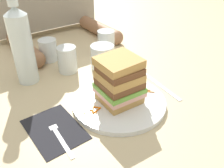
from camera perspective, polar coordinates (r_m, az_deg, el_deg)
ground_plane at (r=0.69m, az=2.12°, el=-5.08°), size 3.00×3.00×0.00m
main_plate at (r=0.69m, az=1.48°, el=-4.35°), size 0.27×0.27×0.01m
sandwich at (r=0.65m, az=1.51°, el=0.64°), size 0.12×0.11×0.13m
carrot_shred_0 at (r=0.65m, az=-5.81°, el=-6.00°), size 0.01×0.02×0.00m
carrot_shred_1 at (r=0.65m, az=-3.63°, el=-6.28°), size 0.03×0.01×0.00m
carrot_shred_2 at (r=0.66m, az=-3.56°, el=-5.53°), size 0.02×0.02×0.00m
carrot_shred_3 at (r=0.66m, az=-5.24°, el=-5.40°), size 0.02×0.03×0.00m
carrot_shred_4 at (r=0.65m, az=-4.48°, el=-6.47°), size 0.01×0.02×0.00m
carrot_shred_5 at (r=0.65m, az=-6.54°, el=-6.62°), size 0.02×0.03×0.00m
carrot_shred_6 at (r=0.65m, az=-4.52°, el=-5.93°), size 0.02×0.02×0.00m
carrot_shred_7 at (r=0.73m, az=8.89°, el=-1.83°), size 0.02×0.02×0.00m
carrot_shred_8 at (r=0.74m, az=7.32°, el=-1.27°), size 0.02×0.01×0.00m
carrot_shred_9 at (r=0.73m, az=7.14°, el=-1.77°), size 0.02×0.01×0.00m
carrot_shred_10 at (r=0.73m, az=5.90°, el=-1.58°), size 0.02×0.02×0.00m
carrot_shred_11 at (r=0.73m, az=5.27°, el=-1.47°), size 0.02×0.03×0.00m
carrot_shred_12 at (r=0.72m, az=5.88°, el=-1.98°), size 0.01×0.02×0.00m
carrot_shred_13 at (r=0.74m, az=5.97°, el=-0.98°), size 0.02×0.03×0.00m
carrot_shred_14 at (r=0.71m, az=7.83°, el=-2.55°), size 0.02×0.02×0.00m
carrot_shred_15 at (r=0.72m, az=5.59°, el=-1.74°), size 0.02×0.01×0.00m
carrot_shred_16 at (r=0.73m, az=7.99°, el=-1.40°), size 0.02×0.02×0.00m
napkin_dark at (r=0.63m, az=-13.47°, el=-10.34°), size 0.12×0.17×0.00m
fork at (r=0.61m, az=-12.74°, el=-11.37°), size 0.03×0.17×0.00m
knife at (r=0.79m, az=11.43°, el=-0.33°), size 0.04×0.20×0.00m
juice_glass at (r=0.86m, az=-2.29°, el=6.12°), size 0.08×0.08×0.09m
water_bottle at (r=0.79m, az=-20.57°, el=8.62°), size 0.07×0.07×0.28m
empty_tumbler_0 at (r=0.97m, az=-1.40°, el=9.89°), size 0.07×0.07×0.09m
empty_tumbler_1 at (r=0.95m, az=-14.86°, el=7.80°), size 0.07×0.07×0.08m
empty_tumbler_2 at (r=0.85m, az=-10.55°, el=5.76°), size 0.07×0.07×0.09m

